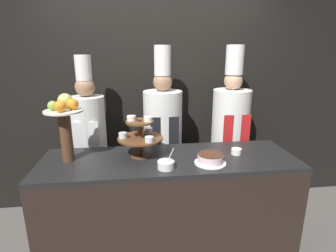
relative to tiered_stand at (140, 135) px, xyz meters
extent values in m
cube|color=black|center=(0.24, 0.92, 0.25)|extent=(10.00, 0.06, 2.80)
cube|color=black|center=(0.24, -0.07, -0.68)|extent=(2.13, 0.67, 0.92)
cube|color=black|center=(0.24, -0.07, -0.20)|extent=(2.13, 0.67, 0.03)
cylinder|color=brown|center=(0.00, 0.00, -0.18)|extent=(0.17, 0.17, 0.02)
cylinder|color=brown|center=(0.00, 0.00, -0.03)|extent=(0.04, 0.04, 0.31)
cylinder|color=brown|center=(0.00, 0.00, -0.03)|extent=(0.38, 0.38, 0.02)
cylinder|color=brown|center=(0.00, 0.00, 0.11)|extent=(0.23, 0.23, 0.02)
cylinder|color=silver|center=(0.07, -0.13, 0.00)|extent=(0.07, 0.07, 0.04)
cylinder|color=gold|center=(0.07, -0.13, 0.00)|extent=(0.06, 0.06, 0.03)
cylinder|color=silver|center=(0.07, 0.12, 0.00)|extent=(0.07, 0.07, 0.04)
cylinder|color=green|center=(0.07, 0.12, 0.00)|extent=(0.06, 0.06, 0.03)
cylinder|color=silver|center=(-0.14, 0.00, 0.00)|extent=(0.07, 0.07, 0.04)
cylinder|color=beige|center=(-0.14, 0.00, 0.00)|extent=(0.06, 0.06, 0.03)
cylinder|color=white|center=(0.07, -0.02, 0.14)|extent=(0.07, 0.07, 0.04)
cylinder|color=white|center=(-0.07, 0.02, 0.14)|extent=(0.07, 0.07, 0.04)
cylinder|color=brown|center=(-0.59, -0.02, 0.02)|extent=(0.09, 0.09, 0.41)
cylinder|color=white|center=(-0.59, -0.02, 0.23)|extent=(0.30, 0.30, 0.01)
sphere|color=orange|center=(-0.51, -0.02, 0.28)|extent=(0.09, 0.09, 0.09)
sphere|color=#ADC160|center=(-0.59, 0.05, 0.29)|extent=(0.12, 0.12, 0.12)
sphere|color=#84B742|center=(-0.66, -0.03, 0.27)|extent=(0.08, 0.08, 0.08)
sphere|color=orange|center=(-0.59, -0.10, 0.28)|extent=(0.09, 0.09, 0.09)
cylinder|color=white|center=(0.55, -0.22, -0.18)|extent=(0.25, 0.25, 0.01)
cylinder|color=silver|center=(0.55, -0.22, -0.15)|extent=(0.20, 0.20, 0.07)
cylinder|color=#472819|center=(0.55, -0.22, -0.11)|extent=(0.20, 0.20, 0.01)
cylinder|color=white|center=(0.82, -0.06, -0.16)|extent=(0.09, 0.09, 0.05)
cylinder|color=white|center=(0.18, -0.27, -0.16)|extent=(0.13, 0.13, 0.06)
cylinder|color=#BCBCC1|center=(0.22, -0.27, -0.08)|extent=(0.05, 0.01, 0.11)
cube|color=#38332D|center=(-0.52, 0.54, -0.73)|extent=(0.26, 0.14, 0.83)
cylinder|color=silver|center=(-0.52, 0.54, -0.04)|extent=(0.35, 0.35, 0.56)
cube|color=white|center=(-0.52, 0.37, -0.15)|extent=(0.24, 0.01, 0.36)
sphere|color=#A37556|center=(-0.52, 0.54, 0.34)|extent=(0.19, 0.19, 0.19)
cylinder|color=white|center=(-0.52, 0.54, 0.52)|extent=(0.15, 0.15, 0.24)
cube|color=#38332D|center=(0.24, 0.54, -0.73)|extent=(0.30, 0.16, 0.84)
cylinder|color=silver|center=(0.24, 0.54, -0.01)|extent=(0.40, 0.40, 0.59)
cube|color=black|center=(0.24, 0.35, -0.13)|extent=(0.28, 0.01, 0.38)
sphere|color=#A37556|center=(0.24, 0.54, 0.38)|extent=(0.19, 0.19, 0.19)
cylinder|color=white|center=(0.24, 0.54, 0.59)|extent=(0.16, 0.16, 0.29)
cube|color=#38332D|center=(0.98, 0.54, -0.73)|extent=(0.30, 0.16, 0.84)
cylinder|color=white|center=(0.98, 0.54, -0.01)|extent=(0.40, 0.40, 0.59)
cube|color=red|center=(0.98, 0.35, -0.13)|extent=(0.28, 0.01, 0.38)
sphere|color=tan|center=(0.98, 0.54, 0.38)|extent=(0.19, 0.19, 0.19)
cylinder|color=white|center=(0.98, 0.54, 0.59)|extent=(0.18, 0.18, 0.29)
camera|label=1|loc=(-0.02, -2.09, 0.68)|focal=28.00mm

